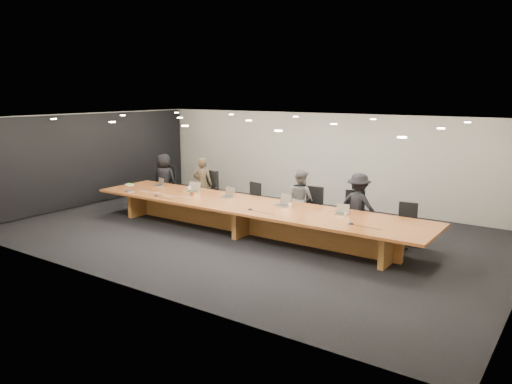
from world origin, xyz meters
TOP-DOWN VIEW (x-y plane):
  - ground at (0.00, 0.00)m, footprint 12.00×12.00m
  - back_wall at (0.00, 4.00)m, footprint 12.00×0.02m
  - left_wall_panel at (-5.94, 0.00)m, footprint 0.08×7.84m
  - conference_table at (0.00, 0.00)m, footprint 9.00×1.80m
  - chair_far_left at (-4.12, 1.28)m, footprint 0.75×0.75m
  - chair_left at (-2.44, 1.28)m, footprint 0.62×0.62m
  - chair_mid_left at (-0.85, 1.25)m, footprint 0.61×0.61m
  - chair_mid_right at (1.04, 1.25)m, footprint 0.61×0.61m
  - chair_right at (2.21, 1.25)m, footprint 0.73×0.73m
  - chair_far_right at (3.48, 1.19)m, footprint 0.57×0.57m
  - person_a at (-4.08, 1.23)m, footprint 0.86×0.67m
  - person_b at (-2.51, 1.20)m, footprint 0.67×0.56m
  - person_c at (0.77, 1.18)m, footprint 0.87×0.76m
  - person_d at (2.31, 1.23)m, footprint 1.05×0.65m
  - laptop_a at (-3.55, 0.42)m, footprint 0.35×0.30m
  - laptop_b at (-2.12, 0.31)m, footprint 0.38×0.30m
  - laptop_c at (-0.93, 0.28)m, footprint 0.40×0.33m
  - laptop_d at (0.76, 0.27)m, footprint 0.44×0.38m
  - laptop_e at (2.30, 0.33)m, footprint 0.32×0.25m
  - water_bottle at (-1.92, -0.02)m, footprint 0.08×0.08m
  - amber_mug at (-1.82, -0.04)m, footprint 0.11×0.11m
  - paper_cup_near at (1.00, 0.27)m, footprint 0.09×0.09m
  - paper_cup_far at (2.45, 0.21)m, footprint 0.07×0.07m
  - notepad at (-4.35, 0.07)m, footprint 0.32×0.29m
  - lime_gadget at (-4.34, 0.05)m, footprint 0.19×0.11m
  - av_box at (-3.60, -0.62)m, footprint 0.24×0.19m
  - mic_left at (-2.56, -0.61)m, footprint 0.14×0.14m
  - mic_center at (0.37, -0.47)m, footprint 0.16×0.16m
  - mic_right at (2.82, -0.32)m, footprint 0.15×0.15m

SIDE VIEW (x-z plane):
  - ground at x=0.00m, z-range 0.00..0.00m
  - chair_far_right at x=3.48m, z-range 0.00..1.00m
  - chair_mid_left at x=-0.85m, z-range 0.00..1.01m
  - conference_table at x=0.00m, z-range 0.15..0.90m
  - chair_mid_right at x=1.04m, z-range 0.00..1.09m
  - chair_right at x=2.21m, z-range 0.00..1.13m
  - chair_left at x=-2.44m, z-range 0.00..1.19m
  - chair_far_left at x=-4.12m, z-range 0.00..1.21m
  - person_c at x=0.77m, z-range 0.00..1.51m
  - notepad at x=-4.35m, z-range 0.75..0.77m
  - mic_left at x=-2.56m, z-range 0.75..0.78m
  - mic_right at x=2.82m, z-range 0.75..0.78m
  - mic_center at x=0.37m, z-range 0.75..0.78m
  - av_box at x=-3.60m, z-range 0.75..0.78m
  - lime_gadget at x=-4.34m, z-range 0.77..0.79m
  - person_d at x=2.31m, z-range 0.00..1.56m
  - person_a at x=-4.08m, z-range 0.00..1.56m
  - person_b at x=-2.51m, z-range 0.00..1.58m
  - paper_cup_far at x=2.45m, z-range 0.75..0.83m
  - paper_cup_near at x=1.00m, z-range 0.75..0.85m
  - amber_mug at x=-1.82m, z-range 0.75..0.86m
  - laptop_e at x=2.30m, z-range 0.75..0.98m
  - water_bottle at x=-1.92m, z-range 0.75..0.98m
  - laptop_a at x=-3.55m, z-range 0.75..0.98m
  - laptop_c at x=-0.93m, z-range 0.75..1.02m
  - laptop_b at x=-2.12m, z-range 0.75..1.03m
  - laptop_d at x=0.76m, z-range 0.75..1.04m
  - left_wall_panel at x=-5.94m, z-range 0.00..2.74m
  - back_wall at x=0.00m, z-range 0.00..2.80m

